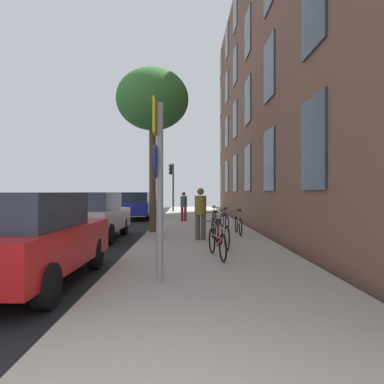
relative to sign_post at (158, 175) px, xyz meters
The scene contains 19 objects.
ground_plane 11.17m from the sign_post, 102.77° to the left, with size 41.80×41.80×0.00m, color #332D28.
road_asphalt 11.80m from the sign_post, 112.90° to the left, with size 7.00×38.00×0.01m, color black.
sidewalk 10.94m from the sign_post, 84.31° to the left, with size 4.20×38.00×0.12m, color #9E9389.
building_facade 11.95m from the sign_post, 70.30° to the left, with size 0.56×27.00×13.78m.
sign_post is the anchor object (origin of this frame).
traffic_light 21.18m from the sign_post, 91.78° to the left, with size 0.43×0.24×3.77m.
tree_near 7.98m from the sign_post, 96.41° to the left, with size 2.77×2.77×6.26m.
bicycle_0 2.78m from the sign_post, 59.62° to the left, with size 0.43×1.69×0.91m.
bicycle_1 4.06m from the sign_post, 66.69° to the left, with size 0.42×1.63×0.94m.
bicycle_2 5.31m from the sign_post, 74.34° to the left, with size 0.42×1.73×0.94m.
bicycle_3 6.96m from the sign_post, 69.77° to the left, with size 0.42×1.69×0.91m.
bicycle_4 8.46m from the sign_post, 75.78° to the left, with size 0.42×1.60×0.90m.
bicycle_5 10.39m from the sign_post, 79.94° to the left, with size 0.47×1.55×0.89m.
pedestrian_0 5.13m from the sign_post, 79.37° to the left, with size 0.51×0.51×1.65m.
pedestrian_1 12.18m from the sign_post, 88.37° to the left, with size 0.45×0.45×1.54m.
car_0 2.57m from the sign_post, behind, with size 1.98×3.97×1.62m.
car_1 6.68m from the sign_post, 114.47° to the left, with size 1.88×3.99×1.62m.
car_2 15.06m from the sign_post, 99.43° to the left, with size 1.79×4.19×1.62m.
car_3 20.69m from the sign_post, 97.08° to the left, with size 1.96×4.28×1.62m.
Camera 1 is at (0.51, -1.61, 1.63)m, focal length 32.04 mm.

